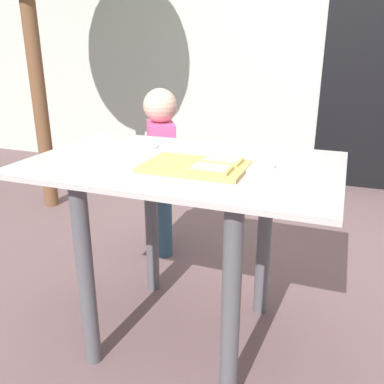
{
  "coord_description": "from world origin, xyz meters",
  "views": [
    {
      "loc": [
        0.55,
        -1.37,
        1.18
      ],
      "look_at": [
        0.04,
        0.0,
        0.66
      ],
      "focal_mm": 38.53,
      "sensor_mm": 36.0,
      "label": 1
    }
  ],
  "objects_px": {
    "plate_white_left": "(137,146)",
    "plate_white_right": "(250,164)",
    "cutting_board": "(195,166)",
    "child_left": "(162,160)",
    "pizza_slice_near_right": "(211,169)",
    "pizza_slice_far_right": "(223,160)",
    "dining_table": "(183,204)"
  },
  "relations": [
    {
      "from": "pizza_slice_near_right",
      "to": "plate_white_left",
      "type": "bearing_deg",
      "value": 147.29
    },
    {
      "from": "plate_white_right",
      "to": "child_left",
      "type": "xyz_separation_m",
      "value": [
        -0.65,
        0.65,
        -0.21
      ]
    },
    {
      "from": "pizza_slice_near_right",
      "to": "child_left",
      "type": "xyz_separation_m",
      "value": [
        -0.55,
        0.8,
        -0.23
      ]
    },
    {
      "from": "cutting_board",
      "to": "pizza_slice_far_right",
      "type": "distance_m",
      "value": 0.1
    },
    {
      "from": "cutting_board",
      "to": "pizza_slice_near_right",
      "type": "bearing_deg",
      "value": -35.88
    },
    {
      "from": "dining_table",
      "to": "pizza_slice_far_right",
      "type": "xyz_separation_m",
      "value": [
        0.16,
        -0.01,
        0.19
      ]
    },
    {
      "from": "pizza_slice_near_right",
      "to": "plate_white_left",
      "type": "distance_m",
      "value": 0.5
    },
    {
      "from": "cutting_board",
      "to": "child_left",
      "type": "xyz_separation_m",
      "value": [
        -0.48,
        0.75,
        -0.22
      ]
    },
    {
      "from": "dining_table",
      "to": "pizza_slice_far_right",
      "type": "height_order",
      "value": "pizza_slice_far_right"
    },
    {
      "from": "pizza_slice_far_right",
      "to": "plate_white_right",
      "type": "relative_size",
      "value": 0.74
    },
    {
      "from": "cutting_board",
      "to": "pizza_slice_near_right",
      "type": "xyz_separation_m",
      "value": [
        0.07,
        -0.05,
        0.01
      ]
    },
    {
      "from": "cutting_board",
      "to": "plate_white_left",
      "type": "xyz_separation_m",
      "value": [
        -0.35,
        0.22,
        -0.0
      ]
    },
    {
      "from": "plate_white_right",
      "to": "child_left",
      "type": "relative_size",
      "value": 0.19
    },
    {
      "from": "cutting_board",
      "to": "pizza_slice_far_right",
      "type": "xyz_separation_m",
      "value": [
        0.08,
        0.06,
        0.01
      ]
    },
    {
      "from": "pizza_slice_near_right",
      "to": "plate_white_right",
      "type": "bearing_deg",
      "value": 58.7
    },
    {
      "from": "child_left",
      "to": "plate_white_right",
      "type": "bearing_deg",
      "value": -44.91
    },
    {
      "from": "plate_white_left",
      "to": "plate_white_right",
      "type": "relative_size",
      "value": 1.0
    },
    {
      "from": "plate_white_left",
      "to": "cutting_board",
      "type": "bearing_deg",
      "value": -31.99
    },
    {
      "from": "plate_white_right",
      "to": "dining_table",
      "type": "bearing_deg",
      "value": -172.17
    },
    {
      "from": "dining_table",
      "to": "pizza_slice_near_right",
      "type": "height_order",
      "value": "pizza_slice_near_right"
    },
    {
      "from": "dining_table",
      "to": "child_left",
      "type": "distance_m",
      "value": 0.79
    },
    {
      "from": "pizza_slice_near_right",
      "to": "pizza_slice_far_right",
      "type": "height_order",
      "value": "same"
    },
    {
      "from": "dining_table",
      "to": "cutting_board",
      "type": "distance_m",
      "value": 0.21
    },
    {
      "from": "pizza_slice_near_right",
      "to": "plate_white_right",
      "type": "xyz_separation_m",
      "value": [
        0.1,
        0.16,
        -0.02
      ]
    },
    {
      "from": "pizza_slice_near_right",
      "to": "pizza_slice_far_right",
      "type": "distance_m",
      "value": 0.12
    },
    {
      "from": "plate_white_left",
      "to": "child_left",
      "type": "xyz_separation_m",
      "value": [
        -0.13,
        0.54,
        -0.21
      ]
    },
    {
      "from": "plate_white_right",
      "to": "cutting_board",
      "type": "bearing_deg",
      "value": -148.7
    },
    {
      "from": "plate_white_right",
      "to": "plate_white_left",
      "type": "bearing_deg",
      "value": 167.75
    },
    {
      "from": "cutting_board",
      "to": "pizza_slice_far_right",
      "type": "bearing_deg",
      "value": 37.05
    },
    {
      "from": "plate_white_left",
      "to": "plate_white_right",
      "type": "height_order",
      "value": "same"
    },
    {
      "from": "plate_white_left",
      "to": "plate_white_right",
      "type": "distance_m",
      "value": 0.53
    },
    {
      "from": "pizza_slice_near_right",
      "to": "child_left",
      "type": "distance_m",
      "value": 1.0
    }
  ]
}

